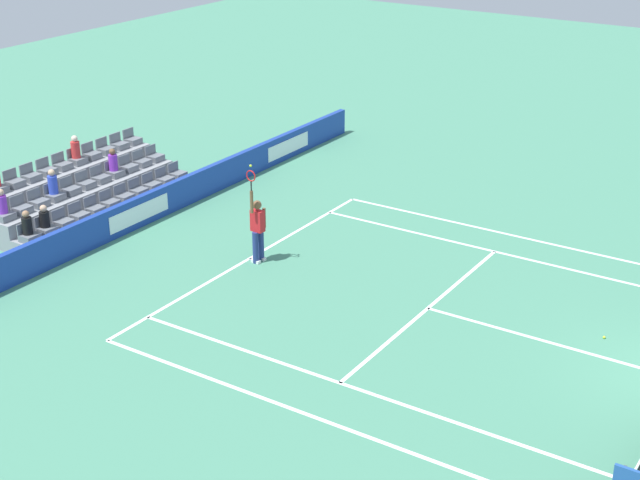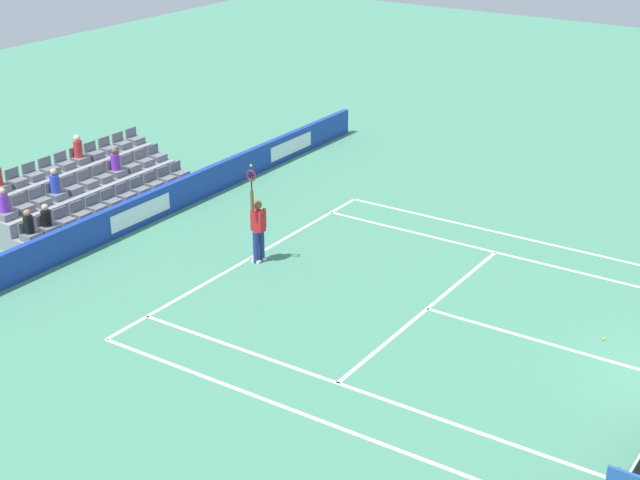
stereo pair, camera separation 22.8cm
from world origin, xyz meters
name	(u,v)px [view 1 (the left image)]	position (x,y,z in m)	size (l,w,h in m)	color
line_baseline	(250,258)	(0.00, -11.89, 0.00)	(10.97, 0.10, 0.01)	white
line_service	(428,308)	(0.00, -6.40, 0.00)	(8.23, 0.10, 0.01)	white
line_centre_service	(552,343)	(0.00, -3.20, 0.00)	(0.10, 6.40, 0.01)	white
line_singles_sideline_left	(358,389)	(4.12, -5.95, 0.00)	(0.10, 11.89, 0.01)	white
line_singles_sideline_right	(510,255)	(-4.12, -5.95, 0.00)	(0.10, 11.89, 0.01)	white
line_doubles_sideline_left	(323,420)	(5.49, -5.95, 0.00)	(0.10, 11.89, 0.01)	white
line_doubles_sideline_right	(528,239)	(-5.49, -5.95, 0.00)	(0.10, 11.89, 0.01)	white
line_centre_mark	(253,259)	(0.00, -11.79, 0.00)	(0.10, 0.20, 0.01)	white
sponsor_barrier	(137,213)	(0.00, -16.05, 0.47)	(23.21, 0.22, 0.93)	#193899
tennis_player	(258,228)	(0.02, -11.57, 0.99)	(0.53, 0.37, 2.85)	navy
stadium_stand	(80,195)	(0.04, -18.36, 0.55)	(6.82, 2.85, 2.19)	gray
loose_tennis_ball	(604,337)	(-0.87, -2.27, 0.03)	(0.07, 0.07, 0.07)	#D1E533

